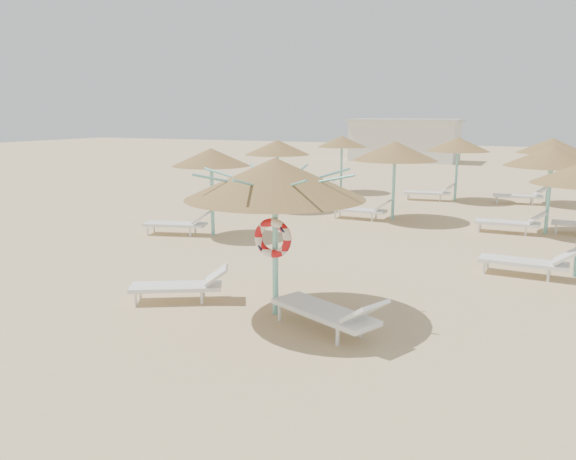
% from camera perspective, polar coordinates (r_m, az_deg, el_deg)
% --- Properties ---
extents(ground, '(120.00, 120.00, 0.00)m').
position_cam_1_polar(ground, '(10.60, -0.03, -8.35)').
color(ground, tan).
rests_on(ground, ground).
extents(main_palapa, '(3.22, 3.22, 2.89)m').
position_cam_1_polar(main_palapa, '(9.93, -1.33, 5.20)').
color(main_palapa, '#77CFC8').
rests_on(main_palapa, ground).
extents(lounger_main_a, '(1.95, 1.43, 0.70)m').
position_cam_1_polar(lounger_main_a, '(11.30, -10.65, -5.50)').
color(lounger_main_a, white).
rests_on(lounger_main_a, ground).
extents(lounger_main_b, '(2.26, 1.51, 0.80)m').
position_cam_1_polar(lounger_main_b, '(9.54, 4.31, -8.29)').
color(lounger_main_b, white).
rests_on(lounger_main_b, ground).
extents(palapa_field, '(14.51, 13.73, 2.72)m').
position_cam_1_polar(palapa_field, '(20.66, 13.96, 7.68)').
color(palapa_field, '#77CFC8').
rests_on(palapa_field, ground).
extents(service_hut, '(8.40, 4.40, 3.25)m').
position_cam_1_polar(service_hut, '(45.25, 11.78, 8.95)').
color(service_hut, silver).
rests_on(service_hut, ground).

